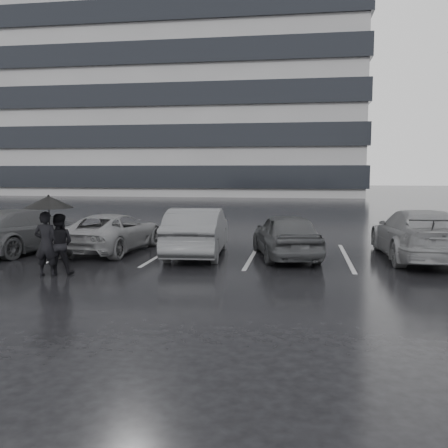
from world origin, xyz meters
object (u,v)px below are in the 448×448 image
car_west_b (113,232)px  pedestrian_left (46,244)px  car_west_a (197,232)px  car_west_c (25,230)px  car_east (418,234)px  car_main (286,235)px  pedestrian_right (59,244)px

car_west_b → pedestrian_left: bearing=93.0°
car_west_b → pedestrian_left: pedestrian_left is taller
car_west_a → car_west_c: bearing=-2.6°
car_east → car_main: bearing=3.5°
car_west_b → car_main: bearing=-178.8°
car_main → pedestrian_right: (-5.50, -3.28, 0.09)m
car_east → pedestrian_right: size_ratio=3.33×
pedestrian_left → car_west_a: bearing=-136.1°
car_west_a → car_west_b: 2.89m
car_east → pedestrian_left: 10.26m
car_west_c → pedestrian_right: (2.75, -3.14, 0.07)m
car_west_a → pedestrian_left: size_ratio=2.77×
car_east → pedestrian_left: pedestrian_left is taller
car_west_a → car_west_b: car_west_a is taller
car_west_c → car_west_b: bearing=-153.4°
car_west_c → pedestrian_right: pedestrian_right is taller
car_west_a → car_west_c: (-5.56, -0.15, -0.04)m
car_west_a → car_east: (6.49, 0.33, 0.01)m
pedestrian_left → car_east: bearing=-163.4°
pedestrian_right → car_west_c: bearing=-60.9°
car_west_c → pedestrian_right: 4.17m
car_main → car_west_b: bearing=-17.4°
car_main → car_west_a: size_ratio=0.89×
car_main → car_east: 3.82m
car_east → pedestrian_right: 9.99m
pedestrian_left → car_west_b: bearing=-97.8°
pedestrian_right → car_east: bearing=-170.9°
pedestrian_left → pedestrian_right: pedestrian_left is taller
car_main → car_west_a: (-2.69, -0.00, 0.06)m
car_main → car_west_c: size_ratio=0.83×
car_west_c → car_east: (12.05, 0.48, 0.04)m
car_west_a → pedestrian_right: 4.32m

